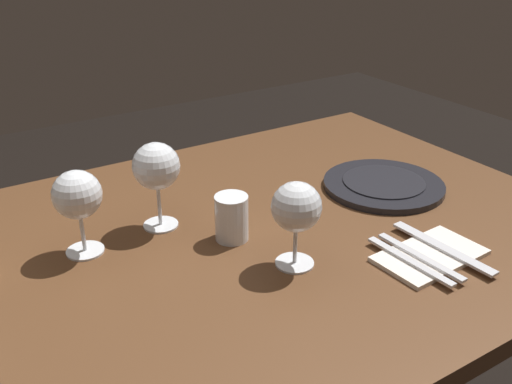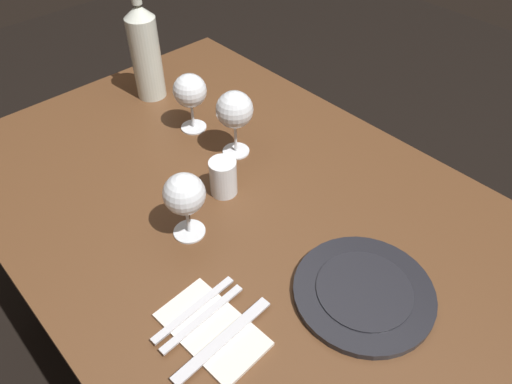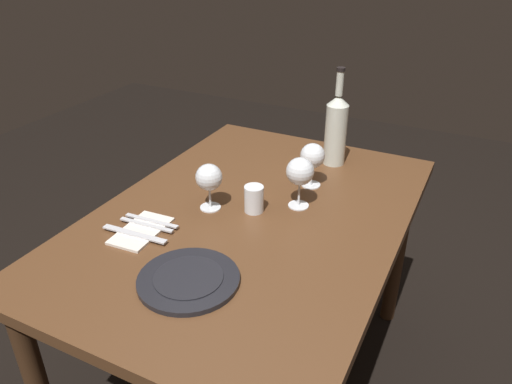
% 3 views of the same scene
% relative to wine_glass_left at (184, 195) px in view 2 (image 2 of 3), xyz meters
% --- Properties ---
extents(ground_plane, '(6.00, 6.00, 0.00)m').
position_rel_wine_glass_left_xyz_m(ground_plane, '(-0.02, 0.13, -0.85)').
color(ground_plane, black).
extents(dining_table, '(1.30, 0.90, 0.74)m').
position_rel_wine_glass_left_xyz_m(dining_table, '(-0.02, 0.13, -0.20)').
color(dining_table, '#56351E').
rests_on(dining_table, ground).
extents(wine_glass_left, '(0.08, 0.08, 0.15)m').
position_rel_wine_glass_left_xyz_m(wine_glass_left, '(0.00, 0.00, 0.00)').
color(wine_glass_left, white).
rests_on(wine_glass_left, dining_table).
extents(wine_glass_right, '(0.09, 0.09, 0.17)m').
position_rel_wine_glass_left_xyz_m(wine_glass_right, '(-0.14, 0.24, 0.01)').
color(wine_glass_right, white).
rests_on(wine_glass_right, dining_table).
extents(wine_glass_centre, '(0.08, 0.08, 0.15)m').
position_rel_wine_glass_left_xyz_m(wine_glass_centre, '(-0.29, 0.23, 0.00)').
color(wine_glass_centre, white).
rests_on(wine_glass_centre, dining_table).
extents(wine_bottle, '(0.08, 0.08, 0.36)m').
position_rel_wine_glass_left_xyz_m(wine_bottle, '(-0.49, 0.24, 0.03)').
color(wine_bottle, silver).
rests_on(wine_bottle, dining_table).
extents(water_tumbler, '(0.06, 0.06, 0.09)m').
position_rel_wine_glass_left_xyz_m(water_tumbler, '(-0.05, 0.13, -0.07)').
color(water_tumbler, white).
rests_on(water_tumbler, dining_table).
extents(dinner_plate, '(0.26, 0.26, 0.02)m').
position_rel_wine_glass_left_xyz_m(dinner_plate, '(0.34, 0.14, -0.10)').
color(dinner_plate, black).
rests_on(dinner_plate, dining_table).
extents(folded_napkin, '(0.20, 0.12, 0.01)m').
position_rel_wine_glass_left_xyz_m(folded_napkin, '(0.21, -0.11, -0.10)').
color(folded_napkin, silver).
rests_on(folded_napkin, dining_table).
extents(fork_inner, '(0.02, 0.18, 0.00)m').
position_rel_wine_glass_left_xyz_m(fork_inner, '(0.18, -0.11, -0.10)').
color(fork_inner, silver).
rests_on(fork_inner, folded_napkin).
extents(fork_outer, '(0.02, 0.18, 0.00)m').
position_rel_wine_glass_left_xyz_m(fork_outer, '(0.16, -0.11, -0.10)').
color(fork_outer, silver).
rests_on(fork_outer, folded_napkin).
extents(table_knife, '(0.03, 0.21, 0.00)m').
position_rel_wine_glass_left_xyz_m(table_knife, '(0.24, -0.11, -0.10)').
color(table_knife, silver).
rests_on(table_knife, folded_napkin).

